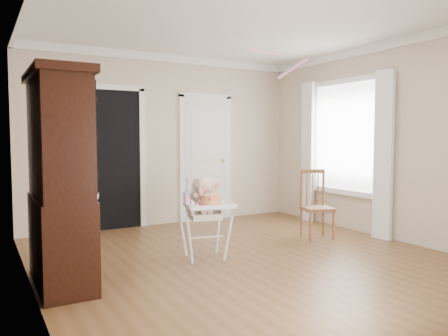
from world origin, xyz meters
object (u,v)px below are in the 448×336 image
cake (211,200)px  dining_chair (316,206)px  china_cabinet (60,179)px  sippy_cup (187,198)px  high_chair (205,209)px

cake → dining_chair: size_ratio=0.27×
china_cabinet → dining_chair: size_ratio=2.13×
sippy_cup → china_cabinet: size_ratio=0.09×
china_cabinet → sippy_cup: bearing=2.7°
sippy_cup → dining_chair: bearing=6.6°
high_chair → china_cabinet: 1.65m
high_chair → cake: (-0.04, -0.23, 0.13)m
cake → china_cabinet: 1.58m
cake → sippy_cup: 0.27m
high_chair → dining_chair: bearing=18.1°
cake → china_cabinet: size_ratio=0.13×
sippy_cup → high_chair: bearing=16.6°
cake → china_cabinet: bearing=176.6°
sippy_cup → dining_chair: size_ratio=0.19×
high_chair → china_cabinet: (-1.59, -0.14, 0.43)m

